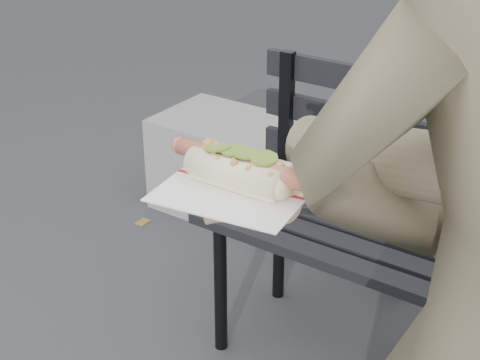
{
  "coord_description": "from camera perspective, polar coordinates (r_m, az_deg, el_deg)",
  "views": [
    {
      "loc": [
        0.41,
        -0.74,
        1.53
      ],
      "look_at": [
        -0.09,
        -0.02,
        1.09
      ],
      "focal_mm": 55.0,
      "sensor_mm": 36.0,
      "label": 1
    }
  ],
  "objects": [
    {
      "name": "concrete_block",
      "position": [
        2.93,
        4.06,
        -0.3
      ],
      "size": [
        1.2,
        0.4,
        0.4
      ],
      "primitive_type": "cube",
      "color": "slate",
      "rests_on": "ground"
    },
    {
      "name": "park_bench",
      "position": [
        2.05,
        17.57,
        -3.97
      ],
      "size": [
        1.5,
        0.44,
        0.88
      ],
      "color": "black",
      "rests_on": "ground"
    },
    {
      "name": "held_hotdog",
      "position": [
        0.94,
        11.79,
        0.51
      ],
      "size": [
        0.61,
        0.32,
        0.2
      ],
      "color": "brown"
    }
  ]
}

